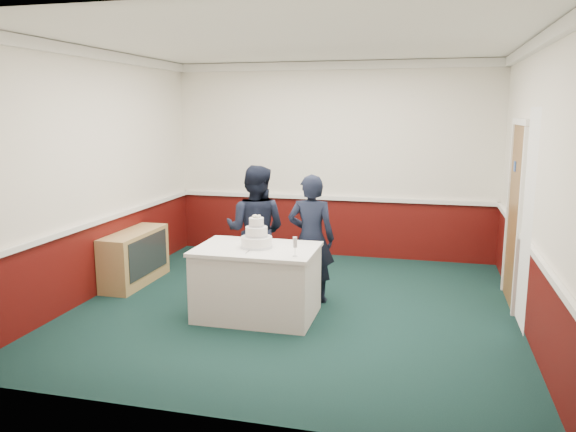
% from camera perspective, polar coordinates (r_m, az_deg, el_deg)
% --- Properties ---
extents(ground, '(5.00, 5.00, 0.00)m').
position_cam_1_polar(ground, '(6.67, 0.72, -9.19)').
color(ground, '#122C29').
rests_on(ground, ground).
extents(room_shell, '(5.00, 5.00, 3.00)m').
position_cam_1_polar(room_shell, '(6.86, 2.60, 8.15)').
color(room_shell, white).
rests_on(room_shell, ground).
extents(sideboard, '(0.41, 1.20, 0.70)m').
position_cam_1_polar(sideboard, '(7.73, -15.29, -4.08)').
color(sideboard, tan).
rests_on(sideboard, ground).
extents(cake_table, '(1.32, 0.92, 0.79)m').
position_cam_1_polar(cake_table, '(6.27, -3.17, -6.64)').
color(cake_table, white).
rests_on(cake_table, ground).
extents(wedding_cake, '(0.35, 0.35, 0.36)m').
position_cam_1_polar(wedding_cake, '(6.14, -3.21, -2.19)').
color(wedding_cake, white).
rests_on(wedding_cake, cake_table).
extents(cake_knife, '(0.02, 0.22, 0.00)m').
position_cam_1_polar(cake_knife, '(5.99, -4.05, -3.59)').
color(cake_knife, silver).
rests_on(cake_knife, cake_table).
extents(champagne_flute, '(0.05, 0.05, 0.21)m').
position_cam_1_polar(champagne_flute, '(5.75, 0.72, -2.80)').
color(champagne_flute, silver).
rests_on(champagne_flute, cake_table).
extents(person_man, '(0.81, 0.64, 1.61)m').
position_cam_1_polar(person_man, '(6.95, -3.32, -1.46)').
color(person_man, black).
rests_on(person_man, ground).
extents(person_woman, '(0.58, 0.40, 1.54)m').
position_cam_1_polar(person_woman, '(6.67, 2.36, -2.30)').
color(person_woman, black).
rests_on(person_woman, ground).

